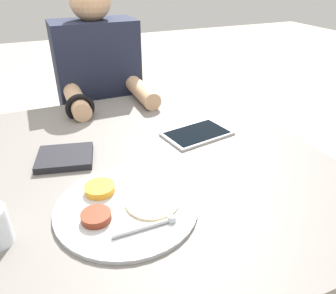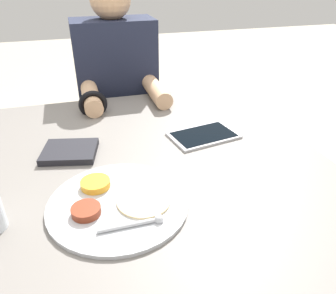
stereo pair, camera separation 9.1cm
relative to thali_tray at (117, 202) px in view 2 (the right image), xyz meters
The scene contains 5 objects.
dining_table 0.45m from the thali_tray, 60.09° to the left, with size 1.06×1.09×0.77m.
thali_tray is the anchor object (origin of this frame).
red_notebook 0.30m from the thali_tray, 109.93° to the left, with size 0.18×0.17×0.02m.
tablet_device 0.43m from the thali_tray, 39.25° to the left, with size 0.24×0.17×0.01m.
person_diner 0.90m from the thali_tray, 81.25° to the left, with size 0.37×0.46×1.24m.
Camera 2 is at (-0.16, -0.81, 1.28)m, focal length 35.00 mm.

